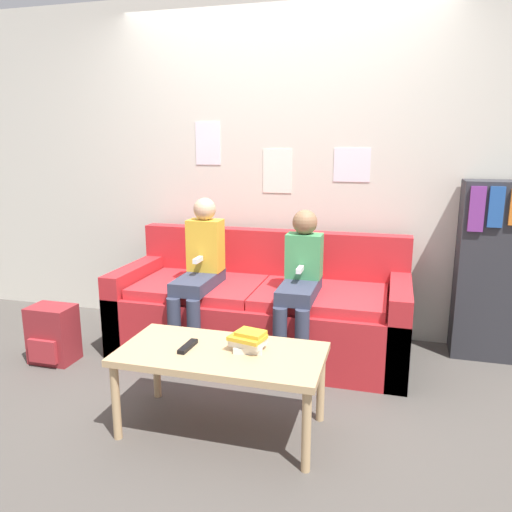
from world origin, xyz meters
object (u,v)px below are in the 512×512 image
coffee_table (221,360)px  bookshelf (494,271)px  couch (261,312)px  person_left (199,271)px  backpack (53,334)px  tv_remote (188,346)px  person_right (300,281)px

coffee_table → bookshelf: size_ratio=0.85×
couch → person_left: 0.56m
coffee_table → backpack: bearing=160.9°
person_left → backpack: size_ratio=2.80×
coffee_table → tv_remote: size_ratio=6.19×
tv_remote → person_left: bearing=110.9°
tv_remote → backpack: size_ratio=0.43×
couch → person_right: (0.32, -0.21, 0.31)m
couch → bookshelf: size_ratio=1.66×
coffee_table → person_left: size_ratio=0.95×
person_right → tv_remote: person_right is taller
tv_remote → bookshelf: 2.22m
couch → person_left: person_left is taller
person_left → backpack: 1.11m
person_left → bookshelf: (1.99, 0.53, 0.00)m
bookshelf → person_left: bearing=-165.0°
tv_remote → backpack: 1.36m
couch → person_right: person_right is taller
couch → person_right: size_ratio=1.95×
couch → tv_remote: size_ratio=12.09×
person_right → backpack: (-1.66, -0.38, -0.41)m
couch → backpack: couch is taller
tv_remote → couch: bearing=87.3°
person_right → bookshelf: bookshelf is taller
tv_remote → bookshelf: size_ratio=0.14×
coffee_table → bookshelf: (1.52, 1.41, 0.23)m
tv_remote → bookshelf: bearing=42.8°
backpack → bookshelf: bearing=17.3°
couch → coffee_table: (0.07, -1.08, 0.11)m
coffee_table → person_left: person_left is taller
person_left → backpack: (-0.95, -0.38, -0.43)m
couch → backpack: 1.47m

